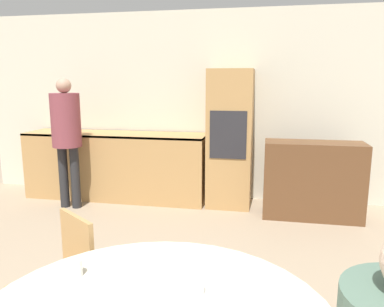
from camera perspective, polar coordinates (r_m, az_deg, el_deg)
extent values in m
cube|color=beige|center=(5.28, 4.13, 7.15)|extent=(7.09, 0.05, 2.60)
cube|color=tan|center=(5.43, -11.41, -1.82)|extent=(2.56, 0.60, 0.94)
cube|color=black|center=(5.35, -11.60, 2.91)|extent=(2.56, 0.60, 0.03)
cube|color=tan|center=(4.97, 5.84, 2.26)|extent=(0.57, 0.58, 1.80)
cube|color=#28282D|center=(4.67, 5.51, 2.82)|extent=(0.46, 0.01, 0.60)
cube|color=brown|center=(4.78, 17.91, -3.89)|extent=(1.17, 0.45, 0.94)
cylinder|color=tan|center=(2.82, -18.59, -20.39)|extent=(0.04, 0.04, 0.42)
cube|color=tan|center=(2.53, -20.75, -18.66)|extent=(0.56, 0.56, 0.02)
cube|color=tan|center=(2.50, -17.08, -13.36)|extent=(0.33, 0.24, 0.40)
cylinder|color=#262628|center=(5.22, -18.97, -3.38)|extent=(0.12, 0.12, 0.82)
cylinder|color=#262628|center=(5.14, -17.36, -3.50)|extent=(0.12, 0.12, 0.82)
cylinder|color=brown|center=(5.05, -18.68, 4.83)|extent=(0.37, 0.37, 0.68)
sphere|color=tan|center=(5.03, -18.98, 9.76)|extent=(0.19, 0.19, 0.19)
cylinder|color=white|center=(1.97, -17.52, -16.26)|extent=(0.08, 0.08, 0.08)
cylinder|color=silver|center=(1.78, -0.87, -19.78)|extent=(0.17, 0.17, 0.04)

